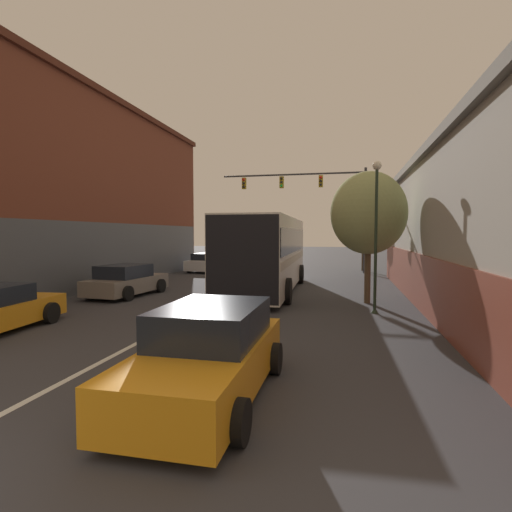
{
  "coord_description": "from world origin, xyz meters",
  "views": [
    {
      "loc": [
        4.92,
        -2.01,
        2.66
      ],
      "look_at": [
        1.25,
        14.28,
        1.73
      ],
      "focal_mm": 28.0,
      "sensor_mm": 36.0,
      "label": 1
    }
  ],
  "objects_px": {
    "hatchback_foreground": "(209,354)",
    "parked_car_left_mid": "(233,258)",
    "parked_car_left_far": "(211,262)",
    "bus": "(267,250)",
    "street_tree_far": "(364,213)",
    "parked_car_left_near": "(126,281)",
    "traffic_signal_gantry": "(316,195)",
    "street_tree_near": "(368,213)",
    "street_lamp": "(376,230)"
  },
  "relations": [
    {
      "from": "bus",
      "to": "street_tree_far",
      "type": "relative_size",
      "value": 1.85
    },
    {
      "from": "bus",
      "to": "hatchback_foreground",
      "type": "height_order",
      "value": "bus"
    },
    {
      "from": "bus",
      "to": "street_tree_near",
      "type": "distance_m",
      "value": 5.15
    },
    {
      "from": "parked_car_left_far",
      "to": "bus",
      "type": "bearing_deg",
      "value": -140.57
    },
    {
      "from": "bus",
      "to": "parked_car_left_near",
      "type": "xyz_separation_m",
      "value": [
        -5.62,
        -2.63,
        -1.25
      ]
    },
    {
      "from": "parked_car_left_mid",
      "to": "street_lamp",
      "type": "height_order",
      "value": "street_lamp"
    },
    {
      "from": "traffic_signal_gantry",
      "to": "street_lamp",
      "type": "bearing_deg",
      "value": -77.93
    },
    {
      "from": "parked_car_left_mid",
      "to": "street_tree_near",
      "type": "xyz_separation_m",
      "value": [
        10.14,
        -16.67,
        2.85
      ]
    },
    {
      "from": "parked_car_left_far",
      "to": "street_tree_far",
      "type": "relative_size",
      "value": 0.84
    },
    {
      "from": "parked_car_left_near",
      "to": "street_lamp",
      "type": "distance_m",
      "value": 10.49
    },
    {
      "from": "parked_car_left_mid",
      "to": "street_tree_far",
      "type": "height_order",
      "value": "street_tree_far"
    },
    {
      "from": "hatchback_foreground",
      "to": "parked_car_left_near",
      "type": "relative_size",
      "value": 1.02
    },
    {
      "from": "street_tree_far",
      "to": "parked_car_left_mid",
      "type": "bearing_deg",
      "value": 164.66
    },
    {
      "from": "parked_car_left_near",
      "to": "parked_car_left_mid",
      "type": "xyz_separation_m",
      "value": [
        -0.14,
        17.08,
        -0.04
      ]
    },
    {
      "from": "bus",
      "to": "street_tree_near",
      "type": "bearing_deg",
      "value": -118.76
    },
    {
      "from": "parked_car_left_far",
      "to": "street_tree_near",
      "type": "height_order",
      "value": "street_tree_near"
    },
    {
      "from": "parked_car_left_near",
      "to": "parked_car_left_far",
      "type": "xyz_separation_m",
      "value": [
        -0.23,
        11.6,
        -0.01
      ]
    },
    {
      "from": "parked_car_left_near",
      "to": "street_tree_near",
      "type": "xyz_separation_m",
      "value": [
        10.0,
        0.41,
        2.8
      ]
    },
    {
      "from": "traffic_signal_gantry",
      "to": "street_lamp",
      "type": "relative_size",
      "value": 1.97
    },
    {
      "from": "hatchback_foreground",
      "to": "parked_car_left_far",
      "type": "xyz_separation_m",
      "value": [
        -7.23,
        20.89,
        -0.07
      ]
    },
    {
      "from": "parked_car_left_far",
      "to": "traffic_signal_gantry",
      "type": "bearing_deg",
      "value": -77.09
    },
    {
      "from": "bus",
      "to": "traffic_signal_gantry",
      "type": "xyz_separation_m",
      "value": [
        1.53,
        9.83,
        3.43
      ]
    },
    {
      "from": "parked_car_left_far",
      "to": "street_lamp",
      "type": "bearing_deg",
      "value": -135.45
    },
    {
      "from": "parked_car_left_mid",
      "to": "street_lamp",
      "type": "bearing_deg",
      "value": -153.78
    },
    {
      "from": "parked_car_left_mid",
      "to": "street_lamp",
      "type": "distance_m",
      "value": 21.42
    },
    {
      "from": "hatchback_foreground",
      "to": "parked_car_left_mid",
      "type": "height_order",
      "value": "hatchback_foreground"
    },
    {
      "from": "parked_car_left_near",
      "to": "traffic_signal_gantry",
      "type": "bearing_deg",
      "value": -25.15
    },
    {
      "from": "parked_car_left_mid",
      "to": "hatchback_foreground",
      "type": "bearing_deg",
      "value": -167.48
    },
    {
      "from": "parked_car_left_far",
      "to": "street_tree_far",
      "type": "distance_m",
      "value": 11.5
    },
    {
      "from": "parked_car_left_near",
      "to": "street_tree_far",
      "type": "distance_m",
      "value": 17.94
    },
    {
      "from": "parked_car_left_mid",
      "to": "traffic_signal_gantry",
      "type": "relative_size",
      "value": 0.45
    },
    {
      "from": "street_lamp",
      "to": "hatchback_foreground",
      "type": "bearing_deg",
      "value": -112.18
    },
    {
      "from": "parked_car_left_mid",
      "to": "street_tree_near",
      "type": "relative_size",
      "value": 0.89
    },
    {
      "from": "hatchback_foreground",
      "to": "street_lamp",
      "type": "distance_m",
      "value": 8.58
    },
    {
      "from": "bus",
      "to": "hatchback_foreground",
      "type": "xyz_separation_m",
      "value": [
        1.39,
        -11.91,
        -1.2
      ]
    },
    {
      "from": "parked_car_left_mid",
      "to": "parked_car_left_far",
      "type": "height_order",
      "value": "parked_car_left_far"
    },
    {
      "from": "parked_car_left_mid",
      "to": "parked_car_left_far",
      "type": "distance_m",
      "value": 5.48
    },
    {
      "from": "parked_car_left_near",
      "to": "parked_car_left_far",
      "type": "relative_size",
      "value": 0.87
    },
    {
      "from": "bus",
      "to": "parked_car_left_far",
      "type": "height_order",
      "value": "bus"
    },
    {
      "from": "parked_car_left_near",
      "to": "traffic_signal_gantry",
      "type": "relative_size",
      "value": 0.42
    },
    {
      "from": "bus",
      "to": "parked_car_left_mid",
      "type": "bearing_deg",
      "value": 19.85
    },
    {
      "from": "bus",
      "to": "street_tree_far",
      "type": "distance_m",
      "value": 12.71
    },
    {
      "from": "hatchback_foreground",
      "to": "street_lamp",
      "type": "relative_size",
      "value": 0.84
    },
    {
      "from": "parked_car_left_far",
      "to": "street_lamp",
      "type": "distance_m",
      "value": 16.92
    },
    {
      "from": "parked_car_left_near",
      "to": "hatchback_foreground",
      "type": "bearing_deg",
      "value": -138.27
    },
    {
      "from": "parked_car_left_near",
      "to": "street_tree_near",
      "type": "relative_size",
      "value": 0.82
    },
    {
      "from": "traffic_signal_gantry",
      "to": "street_lamp",
      "type": "xyz_separation_m",
      "value": [
        3.0,
        -14.03,
        -2.53
      ]
    },
    {
      "from": "parked_car_left_near",
      "to": "traffic_signal_gantry",
      "type": "height_order",
      "value": "traffic_signal_gantry"
    },
    {
      "from": "traffic_signal_gantry",
      "to": "street_tree_far",
      "type": "height_order",
      "value": "traffic_signal_gantry"
    },
    {
      "from": "parked_car_left_near",
      "to": "street_tree_near",
      "type": "height_order",
      "value": "street_tree_near"
    }
  ]
}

